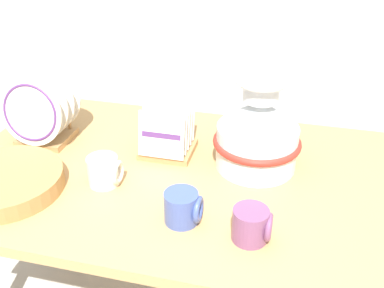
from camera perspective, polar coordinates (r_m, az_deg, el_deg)
display_table at (r=1.47m, az=0.00°, el=-6.17°), size 1.52×0.88×0.72m
ceramic_vase at (r=1.42m, az=8.35°, el=1.59°), size 0.28×0.28×0.31m
dish_rack_round_plates at (r=1.64m, az=-18.64°, el=3.64°), size 0.23×0.18×0.25m
dish_rack_square_plates at (r=1.51m, az=-3.08°, el=1.05°), size 0.17×0.17×0.18m
wicker_charger_stack at (r=1.46m, az=-22.63°, el=-4.46°), size 0.34×0.34×0.05m
mug_cobalt_glaze at (r=1.22m, az=-1.14°, el=-8.07°), size 0.10×0.09×0.09m
mug_plum_glaze at (r=1.17m, az=7.65°, el=-10.14°), size 0.10×0.09×0.09m
mug_cream_glaze at (r=1.39m, az=-11.04°, el=-3.38°), size 0.10×0.09×0.09m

